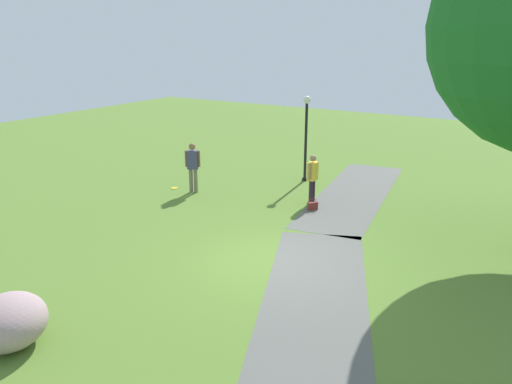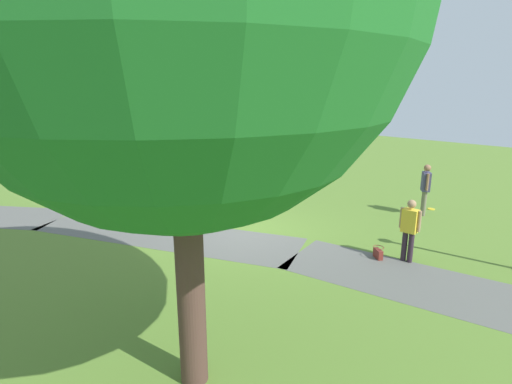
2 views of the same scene
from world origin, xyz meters
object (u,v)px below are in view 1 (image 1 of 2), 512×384
(handbag_on_grass, at_px, (313,205))
(lamp_post, at_px, (306,129))
(lawn_boulder, at_px, (10,321))
(woman_with_handbag, at_px, (312,176))
(man_near_boulder, at_px, (193,164))
(frisbee_on_grass, at_px, (174,188))

(handbag_on_grass, bearing_deg, lamp_post, -149.47)
(lawn_boulder, relative_size, woman_with_handbag, 1.17)
(lawn_boulder, bearing_deg, handbag_on_grass, 171.16)
(handbag_on_grass, bearing_deg, lawn_boulder, -8.84)
(woman_with_handbag, xyz_separation_m, handbag_on_grass, (0.60, 0.32, -0.77))
(lamp_post, xyz_separation_m, lawn_boulder, (11.99, 0.23, -1.49))
(lamp_post, height_order, man_near_boulder, lamp_post)
(lamp_post, distance_m, lawn_boulder, 12.08)
(handbag_on_grass, bearing_deg, woman_with_handbag, -152.10)
(lamp_post, relative_size, lawn_boulder, 1.68)
(handbag_on_grass, xyz_separation_m, frisbee_on_grass, (0.50, -5.13, -0.13))
(woman_with_handbag, bearing_deg, lamp_post, -148.78)
(lamp_post, xyz_separation_m, woman_with_handbag, (2.21, 1.34, -1.04))
(lamp_post, bearing_deg, handbag_on_grass, 30.53)
(woman_with_handbag, height_order, handbag_on_grass, woman_with_handbag)
(woman_with_handbag, xyz_separation_m, man_near_boulder, (1.09, -3.96, 0.09))
(lawn_boulder, height_order, man_near_boulder, man_near_boulder)
(lawn_boulder, distance_m, frisbee_on_grass, 9.45)
(lawn_boulder, height_order, frisbee_on_grass, lawn_boulder)
(lawn_boulder, bearing_deg, woman_with_handbag, 173.52)
(lawn_boulder, xyz_separation_m, woman_with_handbag, (-9.78, 1.11, 0.45))
(man_near_boulder, relative_size, handbag_on_grass, 4.51)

